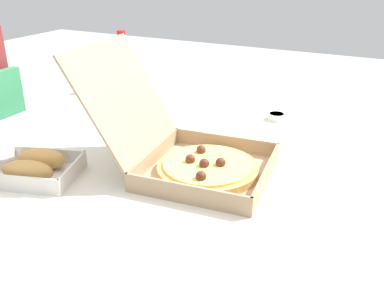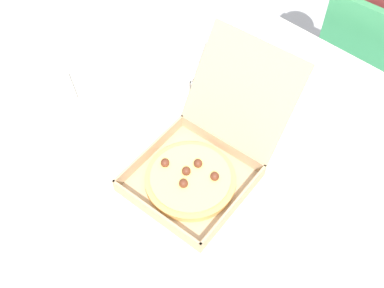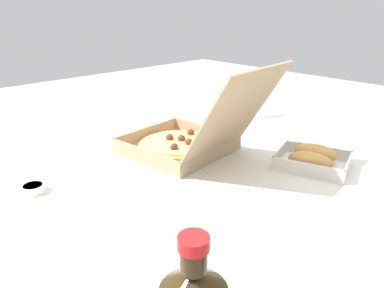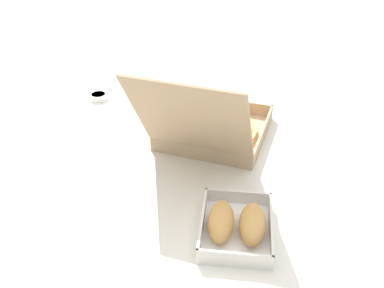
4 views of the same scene
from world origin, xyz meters
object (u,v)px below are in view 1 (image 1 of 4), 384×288
Objects in this scene: bread_side_box at (35,167)px; dipping_sauce_cup at (276,116)px; cola_bottle at (123,65)px; pizza_box_open at (192,155)px.

dipping_sauce_cup is (0.62, -0.39, -0.01)m from bread_side_box.
cola_bottle reaches higher than dipping_sauce_cup.
cola_bottle is (0.68, 0.23, 0.07)m from bread_side_box.
pizza_box_open reaches higher than bread_side_box.
cola_bottle is at bearing 84.44° from dipping_sauce_cup.
bread_side_box is at bearing 120.80° from pizza_box_open.
bread_side_box is 0.74m from dipping_sauce_cup.
cola_bottle is at bearing 47.59° from pizza_box_open.
pizza_box_open reaches higher than cola_bottle.
dipping_sauce_cup is at bearing -10.34° from pizza_box_open.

